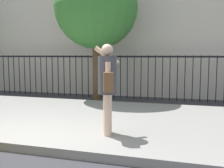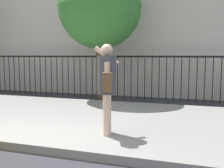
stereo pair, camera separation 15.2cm
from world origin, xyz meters
TOP-DOWN VIEW (x-y plane):
  - ground_plane at (0.00, 0.00)m, footprint 60.00×60.00m
  - sidewalk at (0.00, 2.20)m, footprint 28.00×4.40m
  - iron_fence at (0.00, 5.90)m, footprint 12.03×0.04m
  - pedestrian_on_phone at (1.43, 0.95)m, footprint 0.53×0.72m
  - street_tree_near at (-0.20, 4.92)m, footprint 2.77×2.77m

SIDE VIEW (x-z plane):
  - ground_plane at x=0.00m, z-range 0.00..0.00m
  - sidewalk at x=0.00m, z-range 0.00..0.15m
  - iron_fence at x=0.00m, z-range 0.22..1.82m
  - pedestrian_on_phone at x=1.43m, z-range 0.28..1.94m
  - street_tree_near at x=-0.20m, z-range 0.89..5.46m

